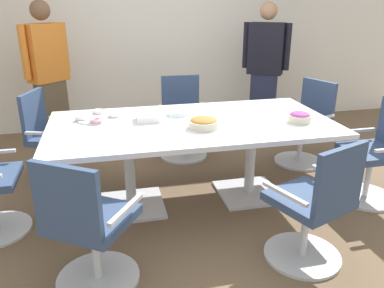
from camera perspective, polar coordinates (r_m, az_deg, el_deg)
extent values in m
cube|color=brown|center=(3.57, 0.00, -8.35)|extent=(10.00, 10.00, 0.01)
cube|color=white|center=(5.49, -5.84, 17.23)|extent=(8.00, 0.10, 2.80)
cube|color=silver|center=(3.28, 0.00, 2.94)|extent=(2.40, 1.20, 0.04)
cube|color=silver|center=(3.50, -8.93, -8.99)|extent=(0.56, 0.56, 0.02)
cylinder|color=silver|center=(3.34, -9.27, -3.66)|extent=(0.09, 0.09, 0.69)
cube|color=silver|center=(3.71, 8.38, -7.11)|extent=(0.56, 0.56, 0.02)
cylinder|color=silver|center=(3.56, 8.68, -2.02)|extent=(0.09, 0.09, 0.69)
cylinder|color=silver|center=(4.51, 15.55, -2.44)|extent=(0.69, 0.69, 0.02)
cylinder|color=silver|center=(4.43, 15.82, 0.11)|extent=(0.05, 0.05, 0.41)
cube|color=#33476B|center=(4.36, 16.11, 2.98)|extent=(0.59, 0.59, 0.06)
cube|color=#33476B|center=(4.45, 18.22, 6.34)|extent=(0.19, 0.42, 0.42)
cube|color=silver|center=(4.18, 18.77, 3.65)|extent=(0.36, 0.16, 0.02)
cube|color=silver|center=(4.48, 13.93, 5.27)|extent=(0.36, 0.16, 0.02)
cylinder|color=silver|center=(4.51, -1.22, -1.64)|extent=(0.56, 0.56, 0.02)
cylinder|color=silver|center=(4.43, -1.25, 0.93)|extent=(0.05, 0.05, 0.41)
cube|color=#33476B|center=(4.36, -1.27, 3.81)|extent=(0.48, 0.48, 0.06)
cube|color=#33476B|center=(4.50, -1.74, 7.51)|extent=(0.44, 0.06, 0.42)
cube|color=silver|center=(4.37, 1.90, 5.49)|extent=(0.04, 0.37, 0.02)
cube|color=silver|center=(4.30, -4.52, 5.15)|extent=(0.04, 0.37, 0.02)
cylinder|color=silver|center=(4.17, -18.66, -4.78)|extent=(0.68, 0.68, 0.02)
cylinder|color=silver|center=(4.08, -19.00, -2.05)|extent=(0.05, 0.05, 0.41)
cube|color=#33476B|center=(4.00, -19.39, 1.02)|extent=(0.58, 0.58, 0.06)
cube|color=#33476B|center=(4.03, -22.52, 4.31)|extent=(0.17, 0.43, 0.42)
cube|color=silver|center=(4.18, -18.25, 3.71)|extent=(0.36, 0.14, 0.02)
cube|color=silver|center=(3.76, -21.08, 1.48)|extent=(0.36, 0.14, 0.02)
cylinder|color=silver|center=(2.75, -13.72, -18.73)|extent=(0.75, 0.75, 0.02)
cylinder|color=silver|center=(2.62, -14.13, -15.09)|extent=(0.05, 0.05, 0.41)
cube|color=#33476B|center=(2.49, -14.60, -10.73)|extent=(0.64, 0.64, 0.06)
cube|color=#33476B|center=(2.23, -18.21, -7.97)|extent=(0.39, 0.27, 0.42)
cube|color=silver|center=(2.57, -19.38, -7.18)|extent=(0.23, 0.32, 0.02)
cube|color=silver|center=(2.31, -9.79, -9.52)|extent=(0.23, 0.32, 0.02)
cylinder|color=silver|center=(2.97, 16.02, -15.53)|extent=(0.70, 0.70, 0.02)
cylinder|color=silver|center=(2.86, 16.45, -12.04)|extent=(0.05, 0.05, 0.41)
cube|color=#33476B|center=(2.74, 16.95, -7.93)|extent=(0.59, 0.59, 0.06)
cube|color=#33476B|center=(2.53, 21.14, -4.90)|extent=(0.42, 0.19, 0.42)
cube|color=silver|center=(2.52, 13.60, -7.17)|extent=(0.16, 0.35, 0.02)
cube|color=silver|center=(2.87, 20.37, -4.35)|extent=(0.16, 0.35, 0.02)
cylinder|color=silver|center=(3.94, 24.23, -7.14)|extent=(0.55, 0.55, 0.02)
cylinder|color=silver|center=(3.85, 24.70, -4.30)|extent=(0.05, 0.05, 0.41)
cube|color=#33476B|center=(3.76, 25.23, -1.08)|extent=(0.47, 0.47, 0.06)
cube|color=silver|center=(3.90, 23.34, 1.85)|extent=(0.37, 0.03, 0.02)
cube|color=brown|center=(4.97, -19.85, 4.13)|extent=(0.37, 0.36, 0.82)
cube|color=orange|center=(4.83, -20.93, 12.53)|extent=(0.47, 0.46, 0.65)
sphere|color=brown|center=(4.79, -21.68, 18.04)|extent=(0.22, 0.22, 0.22)
cylinder|color=orange|center=(4.98, -18.45, 13.42)|extent=(0.11, 0.11, 0.59)
cylinder|color=orange|center=(4.68, -23.67, 12.34)|extent=(0.11, 0.11, 0.59)
cube|color=#232842|center=(5.29, 10.44, 5.92)|extent=(0.38, 0.34, 0.81)
cube|color=black|center=(5.15, 10.97, 13.74)|extent=(0.49, 0.43, 0.64)
sphere|color=tan|center=(5.12, 11.34, 18.86)|extent=(0.22, 0.22, 0.22)
cylinder|color=black|center=(5.11, 14.00, 13.82)|extent=(0.11, 0.11, 0.58)
cylinder|color=black|center=(5.20, 8.04, 14.33)|extent=(0.11, 0.11, 0.58)
cylinder|color=beige|center=(3.11, 1.72, 2.96)|extent=(0.24, 0.24, 0.06)
ellipsoid|color=#AD702D|center=(3.10, 1.73, 3.51)|extent=(0.22, 0.22, 0.06)
cylinder|color=beige|center=(3.39, 15.69, 3.67)|extent=(0.19, 0.19, 0.06)
ellipsoid|color=#9E3D8E|center=(3.38, 15.74, 4.19)|extent=(0.17, 0.17, 0.06)
cylinder|color=white|center=(3.46, -13.79, 3.76)|extent=(0.38, 0.38, 0.01)
torus|color=white|center=(3.44, -11.47, 4.26)|extent=(0.11, 0.11, 0.03)
torus|color=white|center=(3.59, -13.75, 4.74)|extent=(0.11, 0.11, 0.03)
torus|color=white|center=(3.43, -16.15, 3.79)|extent=(0.11, 0.11, 0.03)
torus|color=pink|center=(3.32, -14.05, 3.41)|extent=(0.11, 0.11, 0.03)
cylinder|color=white|center=(3.48, -2.05, 4.39)|extent=(0.19, 0.19, 0.01)
cylinder|color=silver|center=(3.47, -2.05, 4.48)|extent=(0.19, 0.19, 0.01)
cylinder|color=white|center=(3.47, -2.05, 4.58)|extent=(0.19, 0.19, 0.01)
cylinder|color=silver|center=(3.47, -2.06, 4.67)|extent=(0.19, 0.19, 0.01)
cylinder|color=white|center=(3.47, -2.06, 4.77)|extent=(0.19, 0.19, 0.01)
cylinder|color=silver|center=(3.47, -2.06, 4.86)|extent=(0.19, 0.19, 0.01)
cylinder|color=white|center=(3.47, -2.06, 4.96)|extent=(0.19, 0.19, 0.01)
cube|color=white|center=(3.32, -6.62, 3.96)|extent=(0.19, 0.19, 0.06)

